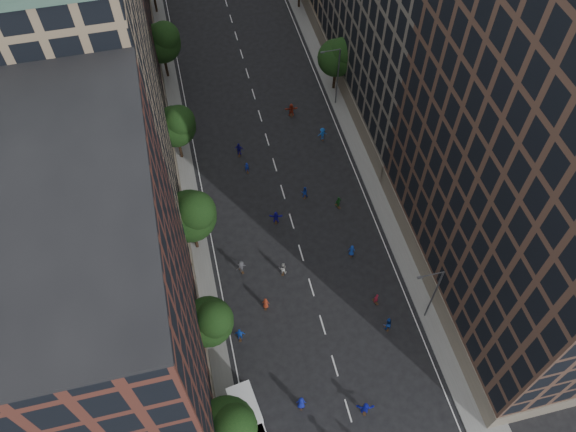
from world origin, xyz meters
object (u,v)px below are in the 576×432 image
object	(u,v)px
cargo_van	(247,414)
skater_2	(387,324)
streetlamp_near	(433,293)
streetlamp_far	(336,74)
skater_0	(301,403)

from	to	relation	value
cargo_van	skater_2	xyz separation A→B (m)	(15.57, 5.63, -0.50)
streetlamp_near	streetlamp_far	distance (m)	33.00
streetlamp_far	skater_2	size ratio (longest dim) A/B	4.79
streetlamp_far	cargo_van	distance (m)	43.84
streetlamp_far	skater_2	xyz separation A→B (m)	(-4.12, -33.36, -4.22)
cargo_van	streetlamp_near	bearing A→B (deg)	8.66
streetlamp_near	streetlamp_far	world-z (taller)	same
streetlamp_near	cargo_van	world-z (taller)	streetlamp_near
streetlamp_near	streetlamp_far	xyz separation A→B (m)	(0.00, 33.00, 0.00)
cargo_van	skater_2	size ratio (longest dim) A/B	2.88
cargo_van	skater_0	xyz separation A→B (m)	(5.10, -0.05, -0.50)
cargo_van	skater_0	bearing A→B (deg)	-8.84
streetlamp_far	skater_2	bearing A→B (deg)	-97.04
skater_0	skater_2	xyz separation A→B (m)	(10.46, 5.68, -0.01)
streetlamp_near	skater_2	size ratio (longest dim) A/B	4.79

